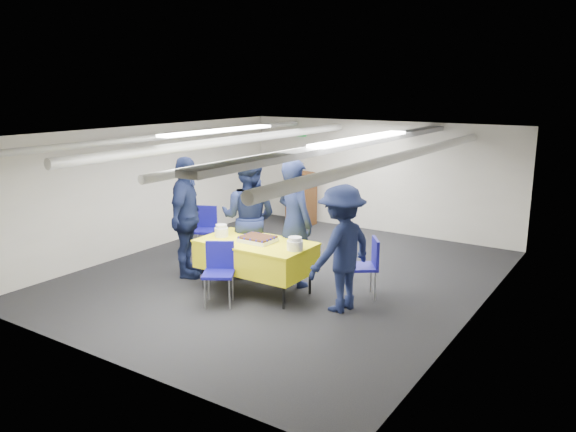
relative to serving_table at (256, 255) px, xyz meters
The scene contains 14 objects.
ground 1.00m from the serving_table, 92.12° to the left, with size 7.00×7.00×0.00m, color black.
room_shell 1.76m from the serving_table, 87.12° to the left, with size 6.00×7.00×2.30m.
serving_table is the anchor object (origin of this frame).
sheet_cake 0.26m from the serving_table, ahead, with size 0.50×0.39×0.09m.
plate_stack_left 0.67m from the serving_table, behind, with size 0.21×0.21×0.18m.
plate_stack_right 0.78m from the serving_table, ahead, with size 0.23×0.23×0.18m.
podium 4.21m from the serving_table, 112.81° to the left, with size 0.62×0.53×1.25m.
chair_near 0.66m from the serving_table, 104.70° to the right, with size 0.58×0.58×0.87m.
chair_right 1.64m from the serving_table, 25.96° to the left, with size 0.59×0.59×0.87m.
chair_left 2.20m from the serving_table, 151.29° to the left, with size 0.55×0.55×0.87m.
sailor_a 0.78m from the serving_table, 63.59° to the left, with size 0.71×0.47×1.95m, color black.
sailor_b 0.85m from the serving_table, 134.56° to the left, with size 0.93×0.72×1.91m, color black.
sailor_c 1.40m from the serving_table, behind, with size 1.13×0.47×1.93m, color black.
sailor_d 1.41m from the serving_table, ahead, with size 1.12×0.64×1.73m, color black.
Camera 1 is at (4.77, -7.18, 3.00)m, focal length 35.00 mm.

